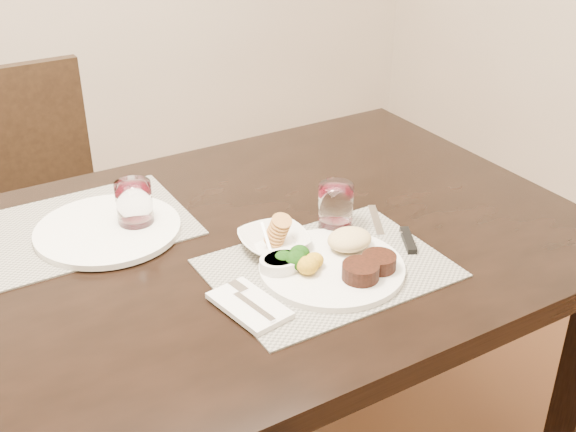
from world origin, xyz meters
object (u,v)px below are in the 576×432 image
dinner_plate (338,262)px  steak_knife (400,235)px  cracker_bowl (274,241)px  wine_glass_near (336,209)px  chair_far (37,198)px  far_plate (108,230)px

dinner_plate → steak_knife: bearing=25.3°
cracker_bowl → wine_glass_near: 0.16m
steak_knife → chair_far: bearing=144.3°
chair_far → cracker_bowl: chair_far is taller
far_plate → dinner_plate: bearing=-47.4°
chair_far → far_plate: chair_far is taller
dinner_plate → wine_glass_near: size_ratio=2.78×
cracker_bowl → wine_glass_near: wine_glass_near is taller
steak_knife → cracker_bowl: (-0.26, 0.10, 0.01)m
chair_far → wine_glass_near: chair_far is taller
cracker_bowl → far_plate: size_ratio=0.49×
steak_knife → cracker_bowl: size_ratio=1.46×
chair_far → wine_glass_near: size_ratio=8.63×
dinner_plate → far_plate: (-0.35, 0.38, -0.01)m
chair_far → dinner_plate: (0.36, -1.13, 0.27)m
far_plate → chair_far: bearing=90.6°
wine_glass_near → far_plate: size_ratio=0.33×
wine_glass_near → far_plate: 0.50m
dinner_plate → wine_glass_near: wine_glass_near is taller
cracker_bowl → steak_knife: bearing=-20.8°
wine_glass_near → steak_knife: bearing=-47.4°
dinner_plate → far_plate: dinner_plate is taller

